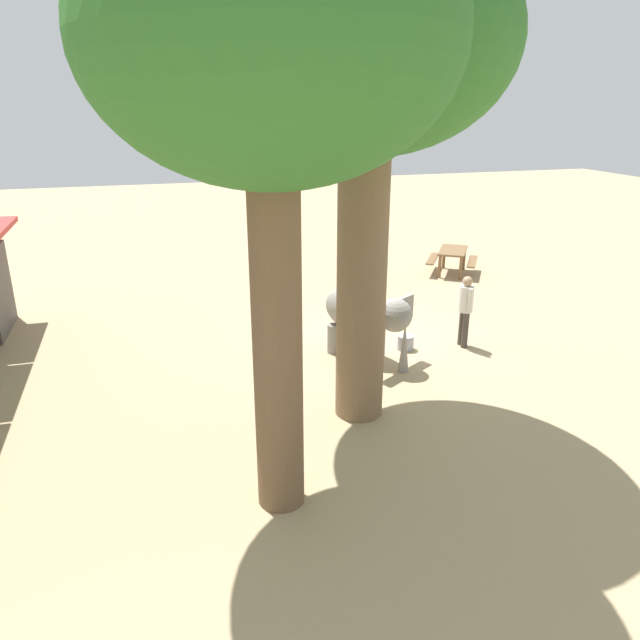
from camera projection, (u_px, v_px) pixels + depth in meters
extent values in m
plane|color=tan|center=(370.00, 344.00, 13.60)|extent=(60.00, 60.00, 0.00)
cylinder|color=gray|center=(379.00, 343.00, 12.82)|extent=(0.28, 0.28, 0.64)
cylinder|color=gray|center=(366.00, 349.00, 12.51)|extent=(0.28, 0.28, 0.64)
cylinder|color=gray|center=(347.00, 333.00, 13.38)|extent=(0.28, 0.28, 0.64)
cylinder|color=gray|center=(334.00, 339.00, 13.07)|extent=(0.28, 0.28, 0.64)
ellipsoid|color=gray|center=(357.00, 310.00, 12.70)|extent=(1.80, 1.53, 0.97)
sphere|color=gray|center=(395.00, 315.00, 12.03)|extent=(0.69, 0.69, 0.69)
cone|color=gray|center=(404.00, 347.00, 12.08)|extent=(0.21, 0.21, 1.08)
cube|color=gray|center=(404.00, 309.00, 12.41)|extent=(0.36, 0.52, 0.51)
cube|color=gray|center=(377.00, 320.00, 11.78)|extent=(0.36, 0.52, 0.51)
cylinder|color=#3F3833|center=(465.00, 330.00, 13.31)|extent=(0.14, 0.14, 0.82)
cylinder|color=#3F3833|center=(462.00, 327.00, 13.48)|extent=(0.14, 0.14, 0.82)
cylinder|color=silver|center=(466.00, 299.00, 13.15)|extent=(0.32, 0.32, 0.58)
sphere|color=tan|center=(468.00, 281.00, 13.02)|extent=(0.22, 0.22, 0.22)
cylinder|color=silver|center=(470.00, 301.00, 12.95)|extent=(0.09, 0.09, 0.55)
cylinder|color=silver|center=(462.00, 295.00, 13.34)|extent=(0.09, 0.09, 0.55)
cylinder|color=brown|center=(277.00, 346.00, 7.53)|extent=(0.63, 0.63, 4.60)
ellipsoid|color=#2D6B28|center=(269.00, 38.00, 6.32)|extent=(4.47, 4.10, 3.17)
cylinder|color=brown|center=(362.00, 283.00, 9.85)|extent=(0.82, 0.82, 4.76)
ellipsoid|color=#2D6B28|center=(368.00, 40.00, 8.60)|extent=(4.62, 4.24, 3.27)
cube|color=olive|center=(363.00, 269.00, 17.98)|extent=(1.15, 1.37, 0.06)
cube|color=olive|center=(358.00, 261.00, 18.00)|extent=(0.87, 1.17, 0.40)
cube|color=olive|center=(372.00, 273.00, 18.45)|extent=(0.34, 0.28, 0.42)
cube|color=olive|center=(353.00, 281.00, 17.67)|extent=(0.34, 0.28, 0.42)
cube|color=brown|center=(453.00, 251.00, 18.91)|extent=(1.69, 1.50, 0.06)
cylinder|color=brown|center=(444.00, 257.00, 19.67)|extent=(0.10, 0.10, 0.72)
cylinder|color=brown|center=(464.00, 259.00, 19.50)|extent=(0.10, 0.10, 0.72)
cylinder|color=brown|center=(440.00, 266.00, 18.60)|extent=(0.10, 0.10, 0.72)
cylinder|color=brown|center=(461.00, 268.00, 18.42)|extent=(0.10, 0.10, 0.72)
cube|color=brown|center=(433.00, 259.00, 19.19)|extent=(1.38, 1.03, 0.05)
cube|color=brown|center=(472.00, 262.00, 18.85)|extent=(1.38, 1.03, 0.05)
cylinder|color=gray|center=(5.00, 272.00, 14.84)|extent=(0.10, 0.10, 2.40)
cylinder|color=gray|center=(406.00, 342.00, 13.29)|extent=(0.36, 0.36, 0.32)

